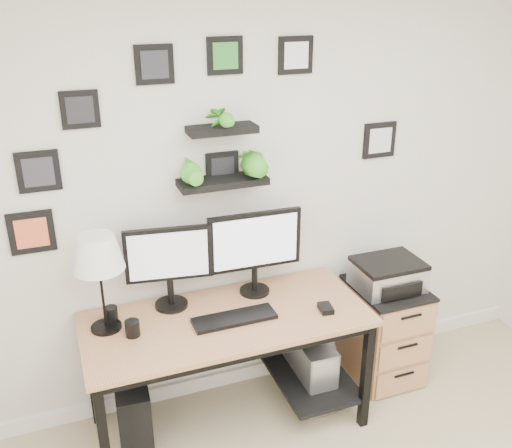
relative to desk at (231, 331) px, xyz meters
name	(u,v)px	position (x,y,z in m)	size (l,w,h in m)	color
room	(266,368)	(0.35, 0.32, -0.58)	(4.00, 4.00, 4.00)	#C4B28C
desk	(231,331)	(0.00, 0.00, 0.00)	(1.60, 0.70, 0.75)	tan
monitor_left	(169,262)	(-0.30, 0.19, 0.41)	(0.48, 0.22, 0.49)	black
monitor_right	(255,246)	(0.21, 0.17, 0.43)	(0.56, 0.19, 0.52)	black
keyboard	(234,318)	(-0.01, -0.08, 0.14)	(0.47, 0.15, 0.02)	black
mouse	(326,308)	(0.51, -0.17, 0.14)	(0.07, 0.11, 0.03)	black
table_lamp	(98,255)	(-0.68, 0.09, 0.56)	(0.27, 0.27, 0.55)	black
mug	(132,328)	(-0.56, -0.03, 0.17)	(0.08, 0.08, 0.09)	black
pen_cup	(112,314)	(-0.64, 0.15, 0.17)	(0.07, 0.07, 0.09)	black
pc_tower_black	(133,409)	(-0.59, 0.05, -0.42)	(0.18, 0.41, 0.41)	black
pc_tower_grey	(310,368)	(0.52, 0.01, -0.41)	(0.20, 0.44, 0.43)	gray
file_cabinet	(384,331)	(1.09, 0.06, -0.29)	(0.43, 0.53, 0.67)	tan
printer	(388,274)	(1.07, 0.05, 0.14)	(0.41, 0.34, 0.19)	silver
wall_decor	(214,144)	(0.01, 0.26, 1.04)	(2.31, 0.18, 1.06)	black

